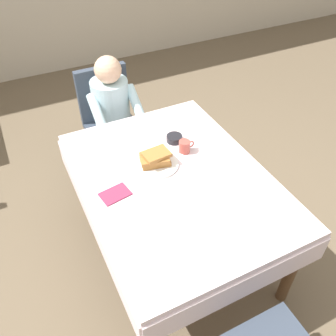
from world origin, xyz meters
The scene contains 12 objects.
ground_plane centered at (0.00, 0.00, 0.00)m, with size 14.00×14.00×0.00m, color brown.
dining_table_main centered at (0.00, 0.00, 0.65)m, with size 1.12×1.52×0.74m.
chair_diner centered at (-0.05, 1.17, 0.53)m, with size 0.44×0.45×0.93m.
diner_person centered at (-0.05, 1.01, 0.67)m, with size 0.40×0.43×1.12m.
plate_breakfast centered at (-0.05, 0.16, 0.75)m, with size 0.28×0.28×0.02m, color white.
breakfast_stack centered at (-0.06, 0.16, 0.80)m, with size 0.21×0.17×0.08m.
cup_coffee centered at (0.17, 0.20, 0.78)m, with size 0.11×0.08×0.08m.
bowl_butter centered at (0.16, 0.33, 0.76)m, with size 0.11×0.11×0.04m, color black.
fork_left_of_plate centered at (-0.24, 0.14, 0.74)m, with size 0.18×0.01×0.01m, color silver.
knife_right_of_plate centered at (0.14, 0.14, 0.74)m, with size 0.20×0.01×0.01m, color silver.
spoon_near_edge centered at (-0.05, -0.14, 0.74)m, with size 0.15×0.01×0.01m, color silver.
napkin_folded centered at (-0.38, 0.02, 0.74)m, with size 0.17×0.12×0.01m, color #8C2D4C.
Camera 1 is at (-0.75, -1.42, 2.25)m, focal length 37.97 mm.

